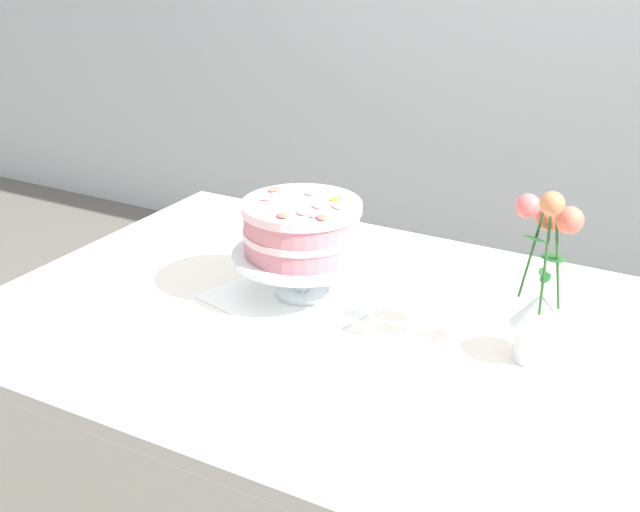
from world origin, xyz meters
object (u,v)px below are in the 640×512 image
dining_table (328,365)px  cake_stand (302,260)px  flower_vase (542,294)px  layer_cake (302,227)px

dining_table → cake_stand: size_ratio=4.83×
cake_stand → flower_vase: size_ratio=0.86×
cake_stand → flower_vase: bearing=-2.0°
dining_table → layer_cake: (-0.11, 0.08, 0.25)m
flower_vase → layer_cake: bearing=178.0°
cake_stand → layer_cake: 0.07m
layer_cake → cake_stand: bearing=134.5°
cake_stand → flower_vase: (0.50, -0.02, 0.05)m
dining_table → flower_vase: bearing=9.7°
dining_table → cake_stand: (-0.11, 0.08, 0.18)m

